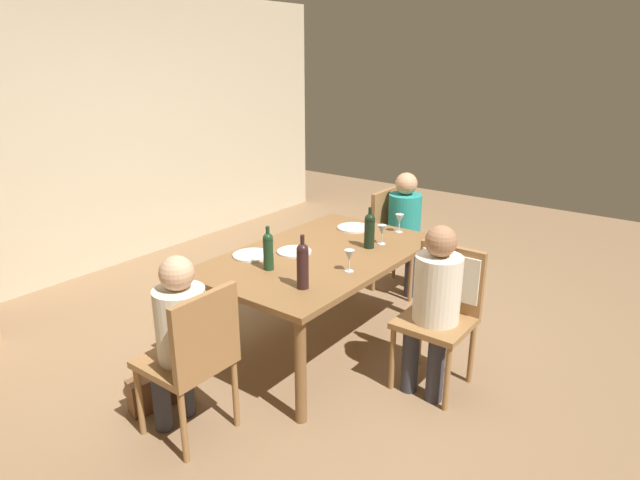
% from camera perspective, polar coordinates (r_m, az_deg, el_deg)
% --- Properties ---
extents(ground_plane, '(10.00, 10.00, 0.00)m').
position_cam_1_polar(ground_plane, '(4.22, 0.00, -10.70)').
color(ground_plane, '#846647').
extents(rear_room_partition, '(6.40, 0.12, 2.70)m').
position_cam_1_polar(rear_room_partition, '(5.79, -22.57, 10.23)').
color(rear_room_partition, beige).
rests_on(rear_room_partition, ground_plane).
extents(dining_table, '(1.76, 1.08, 0.73)m').
position_cam_1_polar(dining_table, '(3.94, 0.00, -2.41)').
color(dining_table, brown).
rests_on(dining_table, ground_plane).
extents(chair_near, '(0.46, 0.44, 0.92)m').
position_cam_1_polar(chair_near, '(3.63, 12.92, -5.81)').
color(chair_near, olive).
rests_on(chair_near, ground_plane).
extents(chair_right_end, '(0.44, 0.44, 0.92)m').
position_cam_1_polar(chair_right_end, '(5.02, 7.88, 0.75)').
color(chair_right_end, olive).
rests_on(chair_right_end, ground_plane).
extents(chair_left_end, '(0.44, 0.44, 0.92)m').
position_cam_1_polar(chair_left_end, '(3.11, -13.04, -11.54)').
color(chair_left_end, olive).
rests_on(chair_left_end, ground_plane).
extents(person_woman_host, '(0.34, 0.29, 1.11)m').
position_cam_1_polar(person_woman_host, '(3.49, 11.94, -5.93)').
color(person_woman_host, '#33333D').
rests_on(person_woman_host, ground_plane).
extents(person_man_bearded, '(0.29, 0.34, 1.10)m').
position_cam_1_polar(person_man_bearded, '(4.94, 9.07, 1.68)').
color(person_man_bearded, '#33333D').
rests_on(person_man_bearded, ground_plane).
extents(person_man_guest, '(0.28, 0.33, 1.08)m').
position_cam_1_polar(person_man_guest, '(3.14, -14.52, -9.29)').
color(person_man_guest, '#33333D').
rests_on(person_man_guest, ground_plane).
extents(wine_bottle_tall_green, '(0.07, 0.07, 0.30)m').
position_cam_1_polar(wine_bottle_tall_green, '(3.59, -5.44, -1.04)').
color(wine_bottle_tall_green, '#19381E').
rests_on(wine_bottle_tall_green, dining_table).
extents(wine_bottle_dark_red, '(0.08, 0.08, 0.31)m').
position_cam_1_polar(wine_bottle_dark_red, '(3.99, 5.20, 1.09)').
color(wine_bottle_dark_red, black).
rests_on(wine_bottle_dark_red, dining_table).
extents(wine_bottle_short_olive, '(0.07, 0.07, 0.34)m').
position_cam_1_polar(wine_bottle_short_olive, '(3.29, -1.83, -2.56)').
color(wine_bottle_short_olive, black).
rests_on(wine_bottle_short_olive, dining_table).
extents(wine_glass_near_left, '(0.07, 0.07, 0.15)m').
position_cam_1_polar(wine_glass_near_left, '(3.55, 3.09, -1.70)').
color(wine_glass_near_left, silver).
rests_on(wine_glass_near_left, dining_table).
extents(wine_glass_centre, '(0.07, 0.07, 0.15)m').
position_cam_1_polar(wine_glass_centre, '(4.38, 8.32, 2.15)').
color(wine_glass_centre, silver).
rests_on(wine_glass_centre, dining_table).
extents(wine_glass_near_right, '(0.07, 0.07, 0.15)m').
position_cam_1_polar(wine_glass_near_right, '(4.09, 6.51, 0.99)').
color(wine_glass_near_right, silver).
rests_on(wine_glass_near_right, dining_table).
extents(dinner_plate_host, '(0.27, 0.27, 0.01)m').
position_cam_1_polar(dinner_plate_host, '(4.47, 3.56, 1.30)').
color(dinner_plate_host, silver).
rests_on(dinner_plate_host, dining_table).
extents(dinner_plate_guest_left, '(0.25, 0.25, 0.01)m').
position_cam_1_polar(dinner_plate_guest_left, '(3.92, -2.71, -1.21)').
color(dinner_plate_guest_left, silver).
rests_on(dinner_plate_guest_left, dining_table).
extents(dinner_plate_guest_right, '(0.27, 0.27, 0.01)m').
position_cam_1_polar(dinner_plate_guest_right, '(3.88, -7.13, -1.57)').
color(dinner_plate_guest_right, silver).
rests_on(dinner_plate_guest_right, dining_table).
extents(handbag, '(0.30, 0.18, 0.22)m').
position_cam_1_polar(handbag, '(3.64, -17.17, -14.94)').
color(handbag, brown).
rests_on(handbag, ground_plane).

